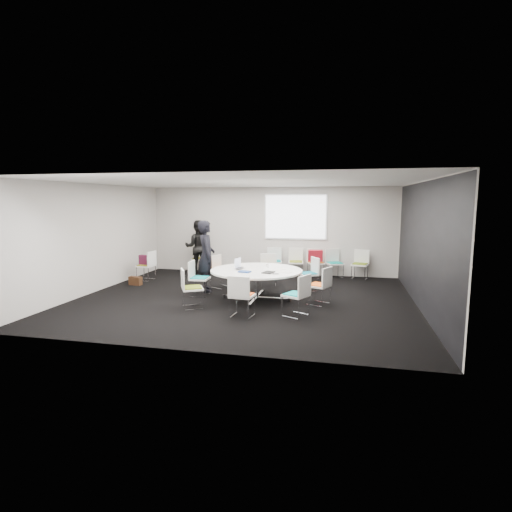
% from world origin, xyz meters
% --- Properties ---
extents(room_shell, '(8.08, 7.08, 2.88)m').
position_xyz_m(room_shell, '(0.09, 0.00, 1.40)').
color(room_shell, black).
rests_on(room_shell, ground).
extents(conference_table, '(2.19, 2.19, 0.73)m').
position_xyz_m(conference_table, '(0.31, -0.03, 0.54)').
color(conference_table, silver).
rests_on(conference_table, ground).
extents(projection_screen, '(1.90, 0.03, 1.35)m').
position_xyz_m(projection_screen, '(0.80, 3.46, 1.85)').
color(projection_screen, white).
rests_on(projection_screen, room_shell).
extents(chair_ring_a, '(0.60, 0.60, 0.88)m').
position_xyz_m(chair_ring_a, '(1.81, -0.17, 0.28)').
color(chair_ring_a, silver).
rests_on(chair_ring_a, ground).
extents(chair_ring_b, '(0.62, 0.62, 0.88)m').
position_xyz_m(chair_ring_b, '(1.44, 1.21, 0.28)').
color(chair_ring_b, silver).
rests_on(chair_ring_b, ground).
extents(chair_ring_c, '(0.54, 0.53, 0.88)m').
position_xyz_m(chair_ring_c, '(0.29, 1.61, 0.28)').
color(chair_ring_c, silver).
rests_on(chair_ring_c, ground).
extents(chair_ring_d, '(0.60, 0.61, 0.88)m').
position_xyz_m(chair_ring_d, '(-0.94, 1.07, 0.28)').
color(chair_ring_d, silver).
rests_on(chair_ring_d, ground).
extents(chair_ring_e, '(0.47, 0.48, 0.88)m').
position_xyz_m(chair_ring_e, '(-1.17, 0.02, 0.28)').
color(chair_ring_e, silver).
rests_on(chair_ring_e, ground).
extents(chair_ring_f, '(0.61, 0.62, 0.88)m').
position_xyz_m(chair_ring_f, '(-0.93, -1.08, 0.28)').
color(chair_ring_f, silver).
rests_on(chair_ring_f, ground).
extents(chair_ring_g, '(0.50, 0.49, 0.88)m').
position_xyz_m(chair_ring_g, '(0.33, -1.51, 0.28)').
color(chair_ring_g, silver).
rests_on(chair_ring_g, ground).
extents(chair_ring_h, '(0.61, 0.61, 0.88)m').
position_xyz_m(chair_ring_h, '(1.41, -1.21, 0.28)').
color(chair_ring_h, silver).
rests_on(chair_ring_h, ground).
extents(chair_back_a, '(0.54, 0.53, 0.88)m').
position_xyz_m(chair_back_a, '(0.19, 3.14, 0.28)').
color(chair_back_a, silver).
rests_on(chair_back_a, ground).
extents(chair_back_b, '(0.51, 0.50, 0.88)m').
position_xyz_m(chair_back_b, '(0.87, 3.17, 0.28)').
color(chair_back_b, silver).
rests_on(chair_back_b, ground).
extents(chair_back_c, '(0.59, 0.59, 0.88)m').
position_xyz_m(chair_back_c, '(1.49, 3.16, 0.28)').
color(chair_back_c, silver).
rests_on(chair_back_c, ground).
extents(chair_back_d, '(0.60, 0.60, 0.88)m').
position_xyz_m(chair_back_d, '(2.07, 3.16, 0.28)').
color(chair_back_d, silver).
rests_on(chair_back_d, ground).
extents(chair_back_e, '(0.56, 0.55, 0.88)m').
position_xyz_m(chair_back_e, '(2.83, 3.13, 0.28)').
color(chair_back_e, silver).
rests_on(chair_back_e, ground).
extents(chair_spare_left, '(0.48, 0.49, 0.88)m').
position_xyz_m(chair_spare_left, '(-3.40, 1.52, 0.28)').
color(chair_spare_left, silver).
rests_on(chair_spare_left, ground).
extents(chair_person_back, '(0.48, 0.46, 0.88)m').
position_xyz_m(chair_person_back, '(-2.32, 3.17, 0.28)').
color(chair_person_back, silver).
rests_on(chair_person_back, ground).
extents(person_main, '(0.68, 0.80, 1.86)m').
position_xyz_m(person_main, '(-1.17, 0.59, 0.93)').
color(person_main, black).
rests_on(person_main, ground).
extents(person_back, '(1.00, 0.87, 1.74)m').
position_xyz_m(person_back, '(-2.32, 3.00, 0.87)').
color(person_back, black).
rests_on(person_back, ground).
extents(laptop, '(0.25, 0.36, 0.03)m').
position_xyz_m(laptop, '(-0.07, -0.02, 0.74)').
color(laptop, '#333338').
rests_on(laptop, conference_table).
extents(laptop_lid, '(0.08, 0.30, 0.22)m').
position_xyz_m(laptop_lid, '(-0.20, 0.11, 0.86)').
color(laptop_lid, silver).
rests_on(laptop_lid, conference_table).
extents(notebook_black, '(0.29, 0.35, 0.02)m').
position_xyz_m(notebook_black, '(0.66, -0.36, 0.74)').
color(notebook_black, black).
rests_on(notebook_black, conference_table).
extents(tablet_folio, '(0.30, 0.26, 0.03)m').
position_xyz_m(tablet_folio, '(0.11, -0.41, 0.74)').
color(tablet_folio, navy).
rests_on(tablet_folio, conference_table).
extents(papers_right, '(0.36, 0.36, 0.00)m').
position_xyz_m(papers_right, '(0.83, 0.15, 0.73)').
color(papers_right, silver).
rests_on(papers_right, conference_table).
extents(papers_front, '(0.32, 0.24, 0.00)m').
position_xyz_m(papers_front, '(1.01, -0.21, 0.73)').
color(papers_front, silver).
rests_on(papers_front, conference_table).
extents(cup, '(0.08, 0.08, 0.09)m').
position_xyz_m(cup, '(0.48, 0.41, 0.78)').
color(cup, white).
rests_on(cup, conference_table).
extents(phone, '(0.15, 0.09, 0.01)m').
position_xyz_m(phone, '(0.85, -0.48, 0.73)').
color(phone, black).
rests_on(phone, conference_table).
extents(maroon_bag, '(0.42, 0.21, 0.28)m').
position_xyz_m(maroon_bag, '(-3.42, 1.53, 0.62)').
color(maroon_bag, '#4E142E').
rests_on(maroon_bag, chair_spare_left).
extents(brown_bag, '(0.38, 0.21, 0.24)m').
position_xyz_m(brown_bag, '(-3.39, 0.85, 0.12)').
color(brown_bag, '#341E10').
rests_on(brown_bag, ground).
extents(red_jacket, '(0.46, 0.22, 0.36)m').
position_xyz_m(red_jacket, '(1.49, 2.94, 0.70)').
color(red_jacket, maroon).
rests_on(red_jacket, chair_back_c).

